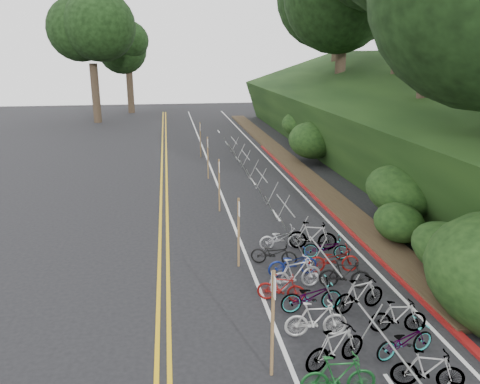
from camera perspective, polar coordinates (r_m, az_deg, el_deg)
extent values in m
plane|color=black|center=(12.23, 0.61, -19.29)|extent=(120.00, 120.00, 0.00)
cube|color=gold|center=(21.04, -9.68, -3.54)|extent=(0.12, 80.00, 0.01)
cube|color=gold|center=(21.03, -8.86, -3.51)|extent=(0.12, 80.00, 0.01)
cube|color=silver|center=(21.19, -1.13, -3.14)|extent=(0.12, 80.00, 0.01)
cube|color=silver|center=(22.11, 9.73, -2.53)|extent=(0.12, 80.00, 0.01)
cube|color=silver|center=(16.23, 9.27, -9.82)|extent=(0.10, 1.60, 0.01)
cube|color=silver|center=(21.56, 4.42, -2.84)|extent=(0.10, 1.60, 0.01)
cube|color=silver|center=(27.16, 1.56, 1.33)|extent=(0.10, 1.60, 0.01)
cube|color=silver|center=(32.91, -0.31, 4.06)|extent=(0.10, 1.60, 0.01)
cube|color=silver|center=(38.73, -1.63, 5.97)|extent=(0.10, 1.60, 0.01)
cube|color=silver|center=(44.60, -2.61, 7.38)|extent=(0.10, 1.60, 0.01)
cube|color=maroon|center=(24.05, 9.38, -0.82)|extent=(0.25, 28.00, 0.10)
cube|color=black|center=(35.46, 16.75, 8.86)|extent=(12.32, 44.00, 9.11)
cube|color=#382819|center=(33.53, 5.29, 4.35)|extent=(1.40, 44.00, 0.16)
ellipsoid|color=#284C19|center=(16.70, 24.12, -6.46)|extent=(2.00, 2.80, 1.60)
ellipsoid|color=#284C19|center=(20.98, 18.93, 0.17)|extent=(2.60, 3.64, 2.08)
ellipsoid|color=#284C19|center=(26.63, 15.46, 4.81)|extent=(2.20, 3.08, 1.76)
ellipsoid|color=#284C19|center=(31.73, 8.70, 6.26)|extent=(3.00, 4.20, 2.40)
ellipsoid|color=#284C19|center=(37.57, 7.02, 8.18)|extent=(2.40, 3.36, 1.92)
ellipsoid|color=#284C19|center=(41.65, 7.31, 9.94)|extent=(2.80, 3.92, 2.24)
ellipsoid|color=#284C19|center=(19.04, 18.79, -3.53)|extent=(1.80, 2.52, 1.44)
ellipsoid|color=#284C19|center=(30.45, 13.90, 7.52)|extent=(3.20, 4.48, 2.56)
cylinder|color=#2D2319|center=(25.20, 21.89, 12.85)|extent=(0.88, 0.88, 7.03)
cylinder|color=#2D2319|center=(33.40, 18.90, 15.81)|extent=(0.93, 0.93, 7.97)
cylinder|color=#2D2319|center=(40.34, 12.12, 14.74)|extent=(0.85, 0.85, 6.56)
cylinder|color=#2D2319|center=(48.70, 11.66, 16.41)|extent=(0.90, 0.90, 7.50)
cylinder|color=#2D2319|center=(52.45, -17.19, 11.41)|extent=(0.83, 0.83, 6.10)
ellipsoid|color=black|center=(52.31, -17.73, 17.46)|extent=(8.34, 8.34, 7.92)
cylinder|color=#2D2319|center=(60.09, -13.23, 12.06)|extent=(0.80, 0.80, 5.63)
ellipsoid|color=black|center=(59.93, -13.56, 16.82)|extent=(7.29, 7.29, 6.93)
cylinder|color=gray|center=(11.04, 17.46, -16.79)|extent=(0.05, 3.08, 0.05)
cylinder|color=gray|center=(12.35, 13.00, -15.90)|extent=(0.62, 0.04, 1.22)
cylinder|color=gray|center=(12.56, 15.47, -15.53)|extent=(0.62, 0.04, 1.22)
cylinder|color=gray|center=(14.86, 10.28, -7.57)|extent=(0.05, 3.00, 0.05)
cylinder|color=gray|center=(13.85, 10.93, -12.16)|extent=(0.58, 0.04, 1.13)
cylinder|color=gray|center=(14.04, 13.13, -11.89)|extent=(0.58, 0.04, 1.13)
cylinder|color=gray|center=(16.23, 7.64, -7.52)|extent=(0.58, 0.04, 1.13)
cylinder|color=gray|center=(16.39, 9.54, -7.36)|extent=(0.58, 0.04, 1.13)
cylinder|color=gray|center=(19.33, 5.54, -1.61)|extent=(0.05, 3.00, 0.05)
cylinder|color=gray|center=(18.18, 5.71, -4.74)|extent=(0.58, 0.04, 1.13)
cylinder|color=gray|center=(18.32, 7.41, -4.62)|extent=(0.58, 0.04, 1.13)
cylinder|color=gray|center=(20.74, 3.80, -1.96)|extent=(0.58, 0.04, 1.13)
cylinder|color=gray|center=(20.86, 5.30, -1.88)|extent=(0.58, 0.04, 1.13)
cylinder|color=gray|center=(24.01, 2.63, 2.09)|extent=(0.05, 3.00, 0.05)
cylinder|color=gray|center=(22.79, 2.61, -0.22)|extent=(0.58, 0.04, 1.13)
cylinder|color=gray|center=(22.90, 3.98, -0.15)|extent=(0.58, 0.04, 1.13)
cylinder|color=gray|center=(25.43, 1.37, 1.59)|extent=(0.58, 0.04, 1.13)
cylinder|color=gray|center=(25.53, 2.61, 1.64)|extent=(0.58, 0.04, 1.13)
cylinder|color=gray|center=(28.79, 0.67, 4.56)|extent=(0.05, 3.00, 0.05)
cylinder|color=gray|center=(27.53, 0.57, 2.77)|extent=(0.58, 0.04, 1.13)
cylinder|color=gray|center=(27.62, 1.72, 2.81)|extent=(0.58, 0.04, 1.13)
cylinder|color=gray|center=(30.22, -0.30, 4.03)|extent=(0.58, 0.04, 1.13)
cylinder|color=gray|center=(30.31, 0.75, 4.06)|extent=(0.58, 0.04, 1.13)
cylinder|color=gray|center=(33.64, -0.74, 6.32)|extent=(0.05, 3.00, 0.05)
cylinder|color=gray|center=(32.35, -0.87, 4.87)|extent=(0.58, 0.04, 1.13)
cylinder|color=gray|center=(32.43, 0.11, 4.90)|extent=(0.58, 0.04, 1.13)
cylinder|color=gray|center=(35.07, -1.51, 5.79)|extent=(0.58, 0.04, 1.13)
cylinder|color=gray|center=(35.15, -0.60, 5.82)|extent=(0.58, 0.04, 1.13)
cylinder|color=brown|center=(10.92, 3.99, -15.81)|extent=(0.08, 0.08, 2.66)
cube|color=silver|center=(10.42, 4.10, -11.27)|extent=(0.02, 0.40, 0.50)
cylinder|color=brown|center=(16.07, -0.17, -5.00)|extent=(0.08, 0.08, 2.50)
cube|color=silver|center=(15.76, -0.18, -1.96)|extent=(0.02, 0.40, 0.50)
cylinder|color=brown|center=(21.71, -2.55, 0.79)|extent=(0.08, 0.08, 2.50)
cube|color=silver|center=(21.49, -2.58, 3.10)|extent=(0.02, 0.40, 0.50)
cylinder|color=brown|center=(27.51, -3.94, 4.16)|extent=(0.08, 0.08, 2.50)
cube|color=silver|center=(27.33, -3.97, 6.01)|extent=(0.02, 0.40, 0.50)
cylinder|color=brown|center=(33.38, -4.84, 6.36)|extent=(0.08, 0.08, 2.50)
cube|color=silver|center=(33.23, -4.88, 7.88)|extent=(0.02, 0.40, 0.50)
imported|color=maroon|center=(14.29, 5.06, -11.55)|extent=(0.89, 1.53, 0.89)
imported|color=#144C1E|center=(11.00, 11.92, -21.11)|extent=(0.60, 1.71, 1.01)
imported|color=slate|center=(11.76, 21.94, -19.46)|extent=(0.92, 1.66, 0.96)
imported|color=slate|center=(11.82, 11.56, -18.03)|extent=(1.05, 1.80, 1.04)
imported|color=slate|center=(12.63, 19.46, -16.70)|extent=(0.93, 1.74, 0.87)
imported|color=beige|center=(12.79, 9.25, -15.08)|extent=(0.61, 1.70, 1.00)
imported|color=slate|center=(13.49, 18.71, -14.18)|extent=(0.62, 1.58, 0.92)
imported|color=slate|center=(13.89, 8.71, -12.41)|extent=(0.70, 1.85, 0.96)
imported|color=slate|center=(14.16, 14.35, -12.01)|extent=(0.89, 1.76, 1.02)
imported|color=#9E9EA3|center=(14.92, 6.79, -9.87)|extent=(0.92, 1.90, 1.10)
imported|color=black|center=(15.31, 12.68, -9.72)|extent=(0.85, 1.68, 0.97)
imported|color=navy|center=(15.85, 6.44, -8.58)|extent=(0.73, 1.75, 0.90)
imported|color=maroon|center=(16.29, 11.33, -8.05)|extent=(0.73, 1.79, 0.92)
imported|color=black|center=(16.56, 4.15, -7.43)|extent=(1.13, 1.74, 0.86)
imported|color=slate|center=(17.24, 10.46, -6.67)|extent=(0.98, 1.76, 0.87)
imported|color=#9E9EA3|center=(17.87, 5.00, -5.58)|extent=(0.65, 1.69, 0.88)
imported|color=slate|center=(17.90, 8.83, -5.30)|extent=(1.03, 1.90, 1.10)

